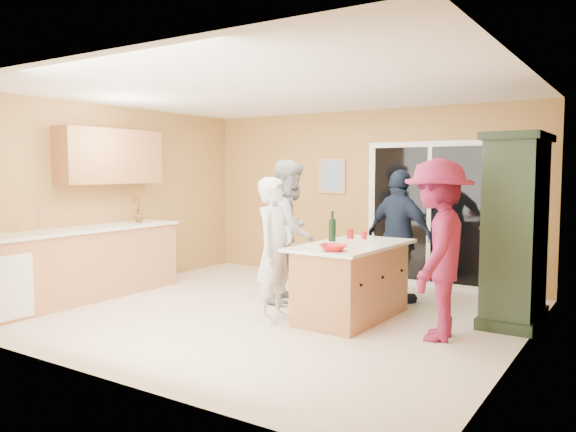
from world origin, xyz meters
The scene contains 22 objects.
floor centered at (0.00, 0.00, 0.00)m, with size 5.50×5.50×0.00m, color silver.
ceiling centered at (0.00, 0.00, 2.60)m, with size 5.50×5.00×0.10m, color white.
wall_back centered at (0.00, 2.50, 1.30)m, with size 5.50×0.10×2.60m, color tan.
wall_front centered at (0.00, -2.50, 1.30)m, with size 5.50×0.10×2.60m, color tan.
wall_left centered at (-2.75, 0.00, 1.30)m, with size 0.10×5.00×2.60m, color tan.
wall_right centered at (2.75, 0.00, 1.30)m, with size 0.10×5.00×2.60m, color tan.
left_cabinet_run centered at (-2.45, -1.05, 0.46)m, with size 0.65×3.05×1.24m.
upper_cabinets centered at (-2.58, -0.20, 1.88)m, with size 0.35×1.60×0.75m, color #B57346.
sliding_door centered at (1.05, 2.46, 1.05)m, with size 1.90×0.07×2.10m.
framed_picture centered at (-0.55, 2.48, 1.60)m, with size 0.46×0.04×0.56m.
kitchen_island centered at (0.90, 0.28, 0.40)m, with size 0.94×1.66×0.86m.
green_hutch centered at (2.49, 1.09, 1.01)m, with size 0.60×1.13×2.08m.
woman_white centered at (0.22, -0.28, 0.80)m, with size 0.59×0.39×1.61m, color silver.
woman_grey centered at (-0.17, 0.65, 0.91)m, with size 0.88×0.69×1.81m, color #ABACAE.
woman_navy centered at (1.06, 1.31, 0.85)m, with size 0.99×0.41×1.70m, color #182135.
woman_magenta centered at (1.96, 0.04, 0.90)m, with size 1.17×0.67×1.80m, color maroon.
serving_bowl centered at (1.00, -0.35, 0.89)m, with size 0.28×0.28×0.07m, color red.
tulip_vase centered at (-2.45, 0.16, 1.15)m, with size 0.22×0.15×0.41m, color red.
tumbler_near centered at (0.83, 0.73, 0.91)m, with size 0.07×0.07×0.10m, color red.
tumbler_far centered at (0.67, 0.69, 0.92)m, with size 0.08×0.08×0.12m, color red.
wine_bottle centered at (0.61, 0.35, 0.99)m, with size 0.08×0.08×0.35m.
white_plate centered at (0.94, 0.01, 0.86)m, with size 0.19×0.19×0.01m, color white.
Camera 1 is at (3.71, -5.40, 1.68)m, focal length 35.00 mm.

